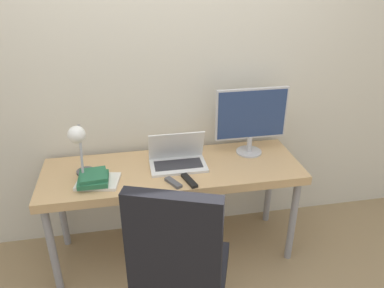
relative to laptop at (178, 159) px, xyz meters
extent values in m
plane|color=#937A56|center=(-0.04, -0.31, -0.77)|extent=(12.00, 12.00, 0.00)
cube|color=beige|center=(-0.04, 0.32, 0.53)|extent=(8.00, 0.05, 2.60)
cube|color=tan|center=(-0.04, -0.03, -0.08)|extent=(1.74, 0.57, 0.06)
cylinder|color=gray|center=(-0.85, -0.25, -0.44)|extent=(0.05, 0.05, 0.66)
cylinder|color=gray|center=(0.77, -0.25, -0.44)|extent=(0.05, 0.05, 0.66)
cylinder|color=gray|center=(-0.85, 0.20, -0.44)|extent=(0.05, 0.05, 0.66)
cylinder|color=gray|center=(0.77, 0.20, -0.44)|extent=(0.05, 0.05, 0.66)
cube|color=silver|center=(0.00, -0.02, -0.04)|extent=(0.38, 0.23, 0.02)
cube|color=#2D2D33|center=(0.00, -0.02, -0.03)|extent=(0.32, 0.14, 0.00)
cube|color=silver|center=(0.00, 0.05, 0.08)|extent=(0.38, 0.09, 0.22)
cube|color=black|center=(0.00, 0.05, 0.08)|extent=(0.34, 0.07, 0.19)
cylinder|color=#B7B7BC|center=(0.54, 0.09, -0.04)|extent=(0.18, 0.18, 0.01)
cylinder|color=#B7B7BC|center=(0.54, 0.09, 0.02)|extent=(0.04, 0.04, 0.12)
cube|color=#B7B7BC|center=(0.54, 0.09, 0.25)|extent=(0.51, 0.02, 0.37)
cube|color=navy|center=(0.54, 0.08, 0.25)|extent=(0.49, 0.00, 0.34)
cylinder|color=#4C4C51|center=(-0.61, 0.01, -0.04)|extent=(0.12, 0.12, 0.02)
cylinder|color=#99999E|center=(-0.61, -0.07, 0.13)|extent=(0.02, 0.17, 0.34)
sphere|color=white|center=(-0.61, -0.14, 0.30)|extent=(0.10, 0.10, 0.10)
cube|color=black|center=(-0.09, -0.73, -0.31)|extent=(0.60, 0.62, 0.09)
cube|color=black|center=(-0.16, -0.93, 0.04)|extent=(0.43, 0.22, 0.61)
cube|color=silver|center=(-0.53, -0.13, -0.04)|extent=(0.29, 0.24, 0.02)
cube|color=#286B47|center=(-0.55, -0.15, -0.01)|extent=(0.19, 0.19, 0.03)
cube|color=#286B47|center=(-0.55, -0.14, 0.02)|extent=(0.18, 0.18, 0.02)
cube|color=#4C4C51|center=(-0.06, -0.23, -0.04)|extent=(0.10, 0.14, 0.02)
cube|color=black|center=(0.04, -0.23, -0.04)|extent=(0.08, 0.17, 0.02)
camera|label=1|loc=(-0.31, -2.21, 1.22)|focal=35.00mm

